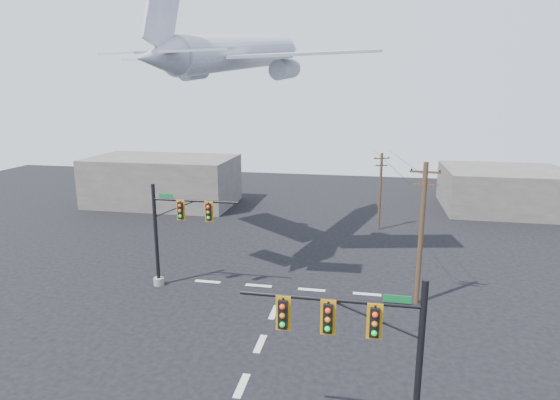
% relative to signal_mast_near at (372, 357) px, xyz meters
% --- Properties ---
extents(ground, '(120.00, 120.00, 0.00)m').
position_rel_signal_mast_near_xyz_m(ground, '(-6.17, 3.17, -4.27)').
color(ground, black).
rests_on(ground, ground).
extents(lane_markings, '(14.00, 21.20, 0.01)m').
position_rel_signal_mast_near_xyz_m(lane_markings, '(-6.17, 8.51, -4.26)').
color(lane_markings, beige).
rests_on(lane_markings, ground).
extents(signal_mast_near, '(7.37, 0.83, 7.55)m').
position_rel_signal_mast_near_xyz_m(signal_mast_near, '(0.00, 0.00, 0.00)').
color(signal_mast_near, gray).
rests_on(signal_mast_near, ground).
extents(signal_mast_far, '(6.70, 0.85, 7.74)m').
position_rel_signal_mast_near_xyz_m(signal_mast_far, '(-14.23, 13.88, -0.16)').
color(signal_mast_far, gray).
rests_on(signal_mast_far, ground).
extents(utility_pole_a, '(1.96, 0.43, 9.79)m').
position_rel_signal_mast_near_xyz_m(utility_pole_a, '(3.16, 14.36, 0.85)').
color(utility_pole_a, '#4C3420').
rests_on(utility_pole_a, ground).
extents(utility_pole_b, '(1.57, 0.64, 8.06)m').
position_rel_signal_mast_near_xyz_m(utility_pole_b, '(0.83, 31.72, -0.05)').
color(utility_pole_b, '#4C3420').
rests_on(utility_pole_b, ground).
extents(power_lines, '(3.95, 17.37, 0.03)m').
position_rel_signal_mast_near_xyz_m(power_lines, '(1.99, 23.04, 4.01)').
color(power_lines, black).
extents(airliner, '(23.53, 25.24, 6.61)m').
position_rel_signal_mast_near_xyz_m(airliner, '(-11.45, 22.52, 12.97)').
color(airliner, '#B4B7C0').
extents(building_left, '(18.00, 10.00, 6.00)m').
position_rel_signal_mast_near_xyz_m(building_left, '(-26.17, 38.17, -1.27)').
color(building_left, '#69645D').
rests_on(building_left, ground).
extents(building_right, '(14.00, 12.00, 5.00)m').
position_rel_signal_mast_near_xyz_m(building_right, '(15.83, 43.17, -1.77)').
color(building_right, '#69645D').
rests_on(building_right, ground).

